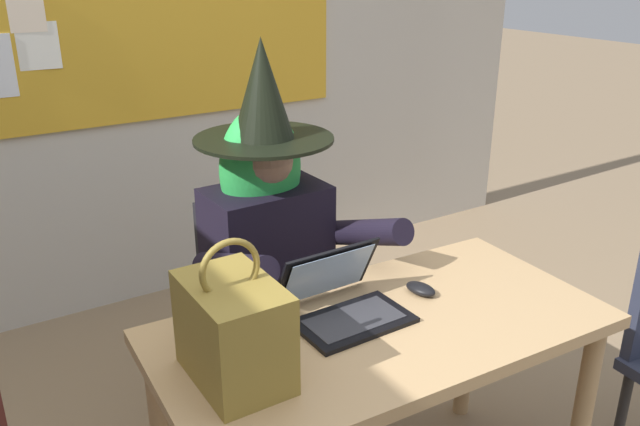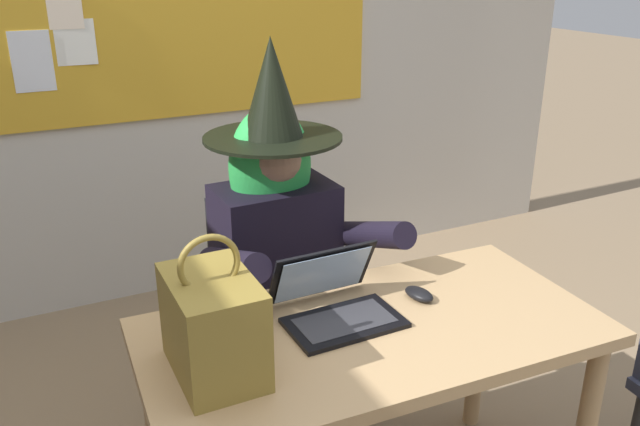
{
  "view_description": "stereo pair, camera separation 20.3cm",
  "coord_description": "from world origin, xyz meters",
  "px_view_note": "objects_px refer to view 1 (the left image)",
  "views": [
    {
      "loc": [
        -0.81,
        -1.17,
        1.71
      ],
      "look_at": [
        0.19,
        0.43,
        0.97
      ],
      "focal_mm": 36.89,
      "sensor_mm": 36.0,
      "label": 1
    },
    {
      "loc": [
        -0.64,
        -1.27,
        1.71
      ],
      "look_at": [
        0.19,
        0.43,
        0.97
      ],
      "focal_mm": 36.89,
      "sensor_mm": 36.0,
      "label": 2
    }
  ],
  "objects_px": {
    "computer_mouse": "(421,289)",
    "desk_main": "(381,353)",
    "chair_at_desk": "(260,299)",
    "laptop": "(343,302)",
    "person_costumed": "(275,238)",
    "handbag": "(234,330)"
  },
  "relations": [
    {
      "from": "computer_mouse",
      "to": "desk_main",
      "type": "bearing_deg",
      "value": -172.33
    },
    {
      "from": "desk_main",
      "to": "chair_at_desk",
      "type": "relative_size",
      "value": 1.52
    },
    {
      "from": "laptop",
      "to": "computer_mouse",
      "type": "relative_size",
      "value": 3.18
    },
    {
      "from": "person_costumed",
      "to": "handbag",
      "type": "height_order",
      "value": "person_costumed"
    },
    {
      "from": "desk_main",
      "to": "computer_mouse",
      "type": "height_order",
      "value": "computer_mouse"
    },
    {
      "from": "desk_main",
      "to": "computer_mouse",
      "type": "bearing_deg",
      "value": 20.13
    },
    {
      "from": "computer_mouse",
      "to": "person_costumed",
      "type": "bearing_deg",
      "value": 103.81
    },
    {
      "from": "person_costumed",
      "to": "laptop",
      "type": "relative_size",
      "value": 4.45
    },
    {
      "from": "person_costumed",
      "to": "computer_mouse",
      "type": "relative_size",
      "value": 14.12
    },
    {
      "from": "desk_main",
      "to": "laptop",
      "type": "xyz_separation_m",
      "value": [
        -0.07,
        0.1,
        0.14
      ]
    },
    {
      "from": "chair_at_desk",
      "to": "handbag",
      "type": "height_order",
      "value": "handbag"
    },
    {
      "from": "chair_at_desk",
      "to": "computer_mouse",
      "type": "relative_size",
      "value": 8.52
    },
    {
      "from": "computer_mouse",
      "to": "handbag",
      "type": "relative_size",
      "value": 0.28
    },
    {
      "from": "handbag",
      "to": "laptop",
      "type": "bearing_deg",
      "value": 15.1
    },
    {
      "from": "chair_at_desk",
      "to": "laptop",
      "type": "relative_size",
      "value": 2.68
    },
    {
      "from": "person_costumed",
      "to": "computer_mouse",
      "type": "bearing_deg",
      "value": 24.76
    },
    {
      "from": "desk_main",
      "to": "computer_mouse",
      "type": "distance_m",
      "value": 0.25
    },
    {
      "from": "laptop",
      "to": "computer_mouse",
      "type": "distance_m",
      "value": 0.28
    },
    {
      "from": "desk_main",
      "to": "laptop",
      "type": "height_order",
      "value": "laptop"
    },
    {
      "from": "desk_main",
      "to": "chair_at_desk",
      "type": "height_order",
      "value": "chair_at_desk"
    },
    {
      "from": "handbag",
      "to": "desk_main",
      "type": "bearing_deg",
      "value": 1.29
    },
    {
      "from": "chair_at_desk",
      "to": "handbag",
      "type": "relative_size",
      "value": 2.35
    }
  ]
}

